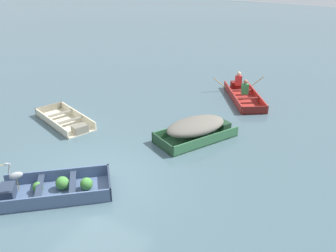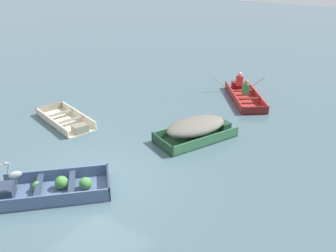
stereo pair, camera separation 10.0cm
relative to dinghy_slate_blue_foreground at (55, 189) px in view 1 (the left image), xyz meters
name	(u,v)px [view 1 (the left image)]	position (x,y,z in m)	size (l,w,h in m)	color
ground_plane	(92,181)	(0.43, 0.97, -0.15)	(80.00, 80.00, 0.00)	#47606B
dinghy_slate_blue_foreground	(55,189)	(0.00, 0.00, 0.00)	(2.91, 2.79, 0.40)	#475B7F
skiff_green_near_moored	(197,128)	(1.76, 4.71, 0.26)	(2.30, 2.97, 0.72)	#387047
skiff_cream_mid_moored	(66,121)	(-2.89, 3.35, -0.05)	(2.88, 1.91, 0.31)	beige
rowboat_red_with_crew	(243,94)	(1.74, 9.19, 0.03)	(2.95, 3.23, 0.89)	#AD2D28
heron_on_dinghy	(15,175)	(-0.42, -0.75, 0.72)	(0.30, 0.43, 0.84)	olive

